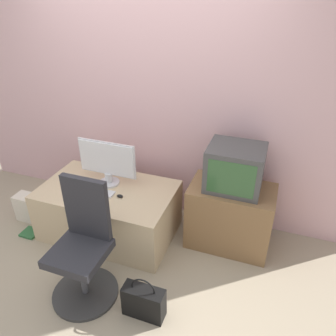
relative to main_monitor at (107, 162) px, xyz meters
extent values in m
plane|color=tan|center=(0.21, -0.80, -0.76)|extent=(12.00, 12.00, 0.00)
cube|color=beige|center=(0.21, 0.53, 0.54)|extent=(4.40, 0.05, 2.60)
cube|color=#CCB289|center=(0.03, -0.10, -0.50)|extent=(1.29, 0.78, 0.52)
cube|color=olive|center=(1.19, 0.15, -0.44)|extent=(0.77, 0.46, 0.63)
cylinder|color=silver|center=(0.00, 0.00, -0.23)|extent=(0.20, 0.20, 0.02)
cylinder|color=silver|center=(0.00, 0.00, -0.17)|extent=(0.08, 0.08, 0.10)
cube|color=silver|center=(0.00, 0.00, 0.04)|extent=(0.59, 0.01, 0.35)
cube|color=silver|center=(0.00, 0.00, 0.04)|extent=(0.56, 0.02, 0.32)
cube|color=silver|center=(0.00, -0.18, -0.23)|extent=(0.28, 0.11, 0.01)
ellipsoid|color=black|center=(0.21, -0.18, -0.22)|extent=(0.06, 0.04, 0.03)
cube|color=#474747|center=(1.18, 0.17, 0.08)|extent=(0.49, 0.41, 0.40)
cube|color=#335B33|center=(1.18, -0.03, 0.08)|extent=(0.40, 0.01, 0.31)
cylinder|color=#333333|center=(0.21, -0.88, -0.74)|extent=(0.54, 0.54, 0.03)
cylinder|color=#4C4C51|center=(0.21, -0.88, -0.53)|extent=(0.05, 0.05, 0.39)
cube|color=#28282D|center=(0.21, -0.88, -0.30)|extent=(0.41, 0.41, 0.07)
cube|color=#28282D|center=(0.21, -0.70, 0.00)|extent=(0.37, 0.05, 0.53)
cube|color=beige|center=(-0.86, -0.22, -0.61)|extent=(0.33, 0.17, 0.30)
cube|color=black|center=(0.74, -0.88, -0.62)|extent=(0.32, 0.13, 0.27)
torus|color=black|center=(0.74, -0.88, -0.47)|extent=(0.19, 0.01, 0.19)
cube|color=#2D6638|center=(-0.74, -0.43, -0.75)|extent=(0.17, 0.16, 0.02)
camera|label=1|loc=(1.48, -2.38, 1.50)|focal=35.00mm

